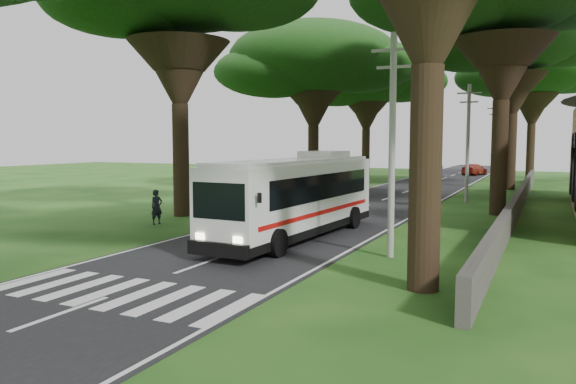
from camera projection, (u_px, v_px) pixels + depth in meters
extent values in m
plane|color=#164012|center=(164.00, 278.00, 17.28)|extent=(140.00, 140.00, 0.00)
cube|color=black|center=(384.00, 200.00, 39.81)|extent=(8.00, 120.00, 0.04)
cube|color=silver|center=(119.00, 294.00, 15.47)|extent=(8.00, 3.00, 0.01)
cube|color=#383533|center=(520.00, 199.00, 35.05)|extent=(0.35, 50.00, 1.20)
cylinder|color=gray|center=(392.00, 147.00, 19.99)|extent=(0.24, 0.24, 8.00)
cube|color=gray|center=(394.00, 50.00, 19.68)|extent=(1.60, 0.10, 0.10)
cube|color=gray|center=(393.00, 67.00, 19.74)|extent=(1.20, 0.10, 0.10)
cylinder|color=gray|center=(468.00, 144.00, 38.02)|extent=(0.24, 0.24, 8.00)
cube|color=gray|center=(469.00, 93.00, 37.71)|extent=(1.60, 0.10, 0.10)
cube|color=gray|center=(469.00, 102.00, 37.77)|extent=(1.20, 0.10, 0.10)
cylinder|color=gray|center=(495.00, 143.00, 56.06)|extent=(0.24, 0.24, 8.00)
cube|color=gray|center=(496.00, 108.00, 55.74)|extent=(1.60, 0.10, 0.10)
cube|color=gray|center=(496.00, 114.00, 55.80)|extent=(1.20, 0.10, 0.10)
cylinder|color=black|center=(181.00, 160.00, 31.19)|extent=(0.90, 0.90, 6.23)
cone|color=black|center=(179.00, 69.00, 30.73)|extent=(3.20, 3.20, 3.80)
cylinder|color=black|center=(313.00, 158.00, 47.25)|extent=(0.90, 0.90, 5.41)
cone|color=black|center=(314.00, 103.00, 46.82)|extent=(3.20, 3.20, 3.80)
ellipsoid|color=black|center=(314.00, 58.00, 46.48)|extent=(14.12, 14.12, 5.93)
cylinder|color=black|center=(366.00, 153.00, 63.89)|extent=(0.90, 0.90, 5.57)
cone|color=black|center=(366.00, 112.00, 63.46)|extent=(3.20, 3.20, 3.80)
ellipsoid|color=black|center=(367.00, 77.00, 63.10)|extent=(14.47, 14.47, 6.08)
cylinder|color=black|center=(425.00, 179.00, 15.62)|extent=(0.90, 0.90, 6.28)
cylinder|color=black|center=(499.00, 158.00, 31.63)|extent=(0.90, 0.90, 6.47)
cone|color=black|center=(502.00, 66.00, 31.16)|extent=(3.20, 3.20, 3.80)
cylinder|color=black|center=(511.00, 152.00, 48.07)|extent=(0.90, 0.90, 6.50)
cone|color=black|center=(513.00, 91.00, 47.59)|extent=(3.20, 3.20, 3.80)
ellipsoid|color=black|center=(515.00, 30.00, 47.13)|extent=(15.49, 15.49, 6.51)
cylinder|color=black|center=(530.00, 151.00, 63.89)|extent=(0.90, 0.90, 6.06)
cone|color=black|center=(532.00, 107.00, 63.44)|extent=(3.20, 3.20, 3.80)
ellipsoid|color=black|center=(534.00, 67.00, 63.02)|extent=(15.20, 15.20, 6.38)
cube|color=silver|center=(296.00, 196.00, 24.08)|extent=(2.97, 11.71, 2.85)
cube|color=black|center=(299.00, 186.00, 24.30)|extent=(2.93, 9.59, 1.06)
cube|color=black|center=(296.00, 227.00, 24.21)|extent=(3.01, 11.75, 0.34)
cube|color=#BA0C0C|center=(296.00, 211.00, 24.14)|extent=(2.96, 10.55, 0.17)
cube|color=silver|center=(296.00, 161.00, 23.94)|extent=(2.75, 11.12, 0.17)
cylinder|color=black|center=(222.00, 238.00, 21.36)|extent=(0.39, 1.08, 1.06)
cylinder|color=black|center=(277.00, 243.00, 20.23)|extent=(0.39, 1.08, 1.06)
cylinder|color=black|center=(308.00, 215.00, 28.00)|extent=(0.39, 1.08, 1.06)
cylinder|color=black|center=(353.00, 218.00, 26.87)|extent=(0.39, 1.08, 1.06)
imported|color=#ADAEB2|center=(423.00, 175.00, 56.17)|extent=(2.73, 4.71, 1.51)
imported|color=navy|center=(434.00, 170.00, 65.30)|extent=(1.84, 4.60, 1.49)
imported|color=maroon|center=(474.00, 169.00, 68.34)|extent=(2.96, 4.95, 1.34)
imported|color=black|center=(157.00, 207.00, 28.23)|extent=(0.61, 0.75, 1.76)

